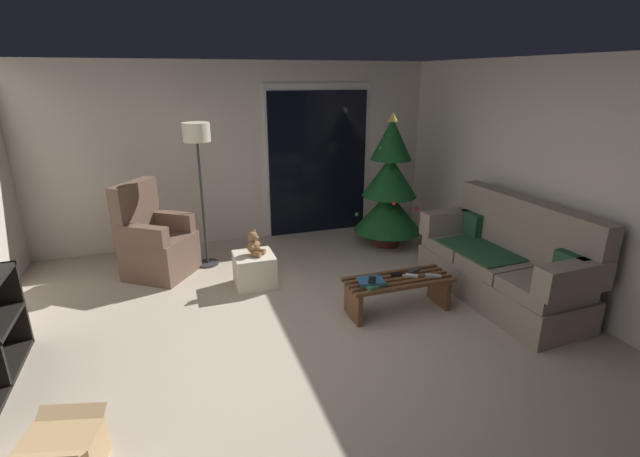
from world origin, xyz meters
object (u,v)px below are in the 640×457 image
christmas_tree (389,189)px  cardboard_box_open_near_shelf (63,451)px  floor_lamp (198,147)px  book_stack (372,282)px  cell_phone (372,280)px  couch (504,264)px  coffee_table (398,289)px  remote_black (398,274)px  ottoman (254,270)px  remote_graphite (414,271)px  armchair (155,243)px  remote_silver (433,276)px  teddy_bear_chestnut (254,245)px  remote_white (410,275)px

christmas_tree → cardboard_box_open_near_shelf: christmas_tree is taller
cardboard_box_open_near_shelf → floor_lamp: bearing=69.0°
book_stack → floor_lamp: bearing=126.2°
book_stack → christmas_tree: (1.09, 1.83, 0.42)m
cell_phone → cardboard_box_open_near_shelf: 2.76m
cell_phone → couch: bearing=26.8°
coffee_table → cell_phone: 0.39m
remote_black → book_stack: size_ratio=0.56×
book_stack → ottoman: 1.48m
cell_phone → christmas_tree: (1.10, 1.84, 0.39)m
remote_graphite → cell_phone: (-0.56, -0.16, 0.05)m
remote_black → cell_phone: size_ratio=1.08×
couch → armchair: bearing=152.4°
cell_phone → christmas_tree: christmas_tree is taller
ottoman → christmas_tree: bearing=19.1°
ottoman → remote_silver: bearing=-35.1°
coffee_table → ottoman: (-1.27, 1.06, -0.06)m
christmas_tree → cardboard_box_open_near_shelf: size_ratio=3.43×
remote_graphite → teddy_bear_chestnut: bearing=34.7°
floor_lamp → cardboard_box_open_near_shelf: bearing=-111.0°
book_stack → christmas_tree: 2.17m
coffee_table → ottoman: 1.65m
book_stack → remote_black: bearing=19.2°
coffee_table → remote_silver: (0.35, -0.08, 0.13)m
cell_phone → christmas_tree: bearing=86.7°
coffee_table → cardboard_box_open_near_shelf: size_ratio=2.04×
remote_black → remote_graphite: size_ratio=1.00×
floor_lamp → ottoman: 1.61m
couch → remote_graphite: couch is taller
remote_silver → book_stack: size_ratio=0.56×
remote_white → christmas_tree: christmas_tree is taller
armchair → coffee_table: bearing=-37.0°
remote_graphite → book_stack: size_ratio=0.56×
cell_phone → coffee_table: bearing=40.6°
cell_phone → armchair: (-1.99, 1.83, -0.03)m
remote_graphite → cardboard_box_open_near_shelf: bearing=88.8°
remote_white → remote_silver: bearing=-77.0°
remote_black → book_stack: 0.37m
remote_white → teddy_bear_chestnut: (-1.39, 1.05, 0.12)m
teddy_bear_chestnut → remote_silver: bearing=-35.1°
christmas_tree → remote_black: bearing=-113.6°
floor_lamp → teddy_bear_chestnut: 1.37m
coffee_table → remote_black: size_ratio=7.05×
teddy_bear_chestnut → christmas_tree: bearing=19.3°
coffee_table → remote_white: (0.13, -0.00, 0.13)m
remote_graphite → remote_black: bearing=75.8°
coffee_table → remote_graphite: (0.23, 0.09, 0.13)m
coffee_table → teddy_bear_chestnut: teddy_bear_chestnut is taller
teddy_bear_chestnut → floor_lamp: bearing=120.0°
couch → coffee_table: 1.22m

